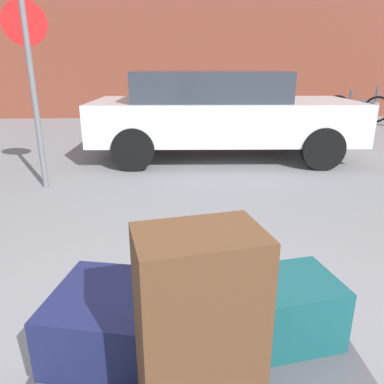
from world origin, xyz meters
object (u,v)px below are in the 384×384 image
(suitcase_brown_front_left, at_px, (199,337))
(duffel_bag_teal_stacked_top, at_px, (261,312))
(bicycle_leaning, at_px, (357,108))
(no_parking_sign, at_px, (32,77))
(bollard_kerb_mid, at_px, (322,116))
(suitcase_navy_front_right, at_px, (127,322))
(bollard_kerb_far, at_px, (373,116))
(bollard_kerb_near, at_px, (263,117))
(parked_car, at_px, (220,112))

(suitcase_brown_front_left, distance_m, duffel_bag_teal_stacked_top, 0.54)
(bicycle_leaning, bearing_deg, no_parking_sign, -140.25)
(suitcase_brown_front_left, bearing_deg, duffel_bag_teal_stacked_top, 40.78)
(suitcase_brown_front_left, xyz_separation_m, bicycle_leaning, (5.05, 9.40, -0.33))
(suitcase_brown_front_left, bearing_deg, bollard_kerb_mid, 53.86)
(suitcase_navy_front_right, distance_m, bollard_kerb_far, 9.21)
(suitcase_brown_front_left, height_order, duffel_bag_teal_stacked_top, suitcase_brown_front_left)
(bollard_kerb_near, bearing_deg, suitcase_brown_front_left, -104.56)
(suitcase_navy_front_right, height_order, bollard_kerb_mid, bollard_kerb_mid)
(suitcase_navy_front_right, xyz_separation_m, bollard_kerb_mid, (3.82, 7.68, -0.14))
(duffel_bag_teal_stacked_top, relative_size, suitcase_navy_front_right, 1.09)
(parked_car, bearing_deg, duffel_bag_teal_stacked_top, -94.64)
(parked_car, xyz_separation_m, bollard_kerb_mid, (2.85, 2.72, -0.43))
(bollard_kerb_near, distance_m, no_parking_sign, 5.87)
(suitcase_navy_front_right, xyz_separation_m, no_parking_sign, (-1.48, 3.37, 0.90))
(duffel_bag_teal_stacked_top, xyz_separation_m, bollard_kerb_far, (4.51, 7.65, -0.15))
(suitcase_brown_front_left, distance_m, bollard_kerb_far, 9.38)
(suitcase_brown_front_left, bearing_deg, bicycle_leaning, 49.39)
(bollard_kerb_far, bearing_deg, no_parking_sign, -146.73)
(bollard_kerb_near, bearing_deg, bollard_kerb_mid, 0.00)
(bicycle_leaning, bearing_deg, bollard_kerb_near, -155.43)
(suitcase_brown_front_left, relative_size, bollard_kerb_mid, 1.08)
(duffel_bag_teal_stacked_top, relative_size, parked_car, 0.15)
(bollard_kerb_mid, height_order, bollard_kerb_far, same)
(bollard_kerb_mid, bearing_deg, bollard_kerb_far, 0.00)
(duffel_bag_teal_stacked_top, relative_size, bollard_kerb_near, 1.00)
(duffel_bag_teal_stacked_top, distance_m, suitcase_navy_front_right, 0.58)
(suitcase_navy_front_right, relative_size, bollard_kerb_near, 0.92)
(parked_car, relative_size, bollard_kerb_far, 6.54)
(duffel_bag_teal_stacked_top, relative_size, bicycle_leaning, 0.39)
(duffel_bag_teal_stacked_top, xyz_separation_m, bollard_kerb_near, (1.79, 7.65, -0.15))
(duffel_bag_teal_stacked_top, xyz_separation_m, suitcase_navy_front_right, (-0.58, -0.03, -0.01))
(parked_car, height_order, bicycle_leaning, parked_car)
(no_parking_sign, bearing_deg, bollard_kerb_mid, 39.10)
(bollard_kerb_mid, bearing_deg, suitcase_brown_front_left, -113.78)
(parked_car, bearing_deg, bollard_kerb_mid, 43.68)
(suitcase_brown_front_left, height_order, bollard_kerb_mid, suitcase_brown_front_left)
(suitcase_brown_front_left, bearing_deg, suitcase_navy_front_right, 114.31)
(suitcase_navy_front_right, relative_size, bicycle_leaning, 0.36)
(suitcase_brown_front_left, relative_size, no_parking_sign, 0.32)
(bollard_kerb_near, xyz_separation_m, no_parking_sign, (-3.84, -4.31, 1.04))
(bollard_kerb_far, bearing_deg, parked_car, -146.53)
(bollard_kerb_far, bearing_deg, bollard_kerb_mid, 180.00)
(no_parking_sign, bearing_deg, bollard_kerb_far, 33.27)
(suitcase_navy_front_right, distance_m, bollard_kerb_near, 8.03)
(duffel_bag_teal_stacked_top, height_order, parked_car, parked_car)
(bollard_kerb_near, height_order, bollard_kerb_far, same)
(bollard_kerb_near, xyz_separation_m, bollard_kerb_mid, (1.45, 0.00, 0.00))
(bollard_kerb_mid, height_order, no_parking_sign, no_parking_sign)
(parked_car, height_order, bollard_kerb_near, parked_car)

